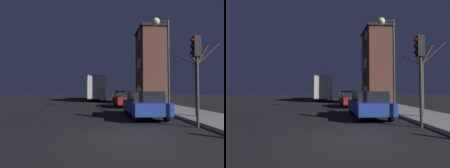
{
  "view_description": "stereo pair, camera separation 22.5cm",
  "coord_description": "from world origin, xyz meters",
  "views": [
    {
      "loc": [
        -1.05,
        -5.56,
        1.58
      ],
      "look_at": [
        0.11,
        11.48,
        2.2
      ],
      "focal_mm": 28.0,
      "sensor_mm": 36.0,
      "label": 1
    },
    {
      "loc": [
        -0.82,
        -5.57,
        1.58
      ],
      "look_at": [
        0.11,
        11.48,
        2.2
      ],
      "focal_mm": 28.0,
      "sensor_mm": 36.0,
      "label": 2
    }
  ],
  "objects": [
    {
      "name": "ground_plane",
      "position": [
        0.0,
        0.0,
        0.0
      ],
      "size": [
        120.0,
        120.0,
        0.0
      ],
      "primitive_type": "plane",
      "color": "black"
    },
    {
      "name": "brick_building",
      "position": [
        4.98,
        14.92,
        4.58
      ],
      "size": [
        3.06,
        4.26,
        8.81
      ],
      "color": "brown",
      "rests_on": "sidewalk"
    },
    {
      "name": "streetlamp",
      "position": [
        3.33,
        6.59,
        5.23
      ],
      "size": [
        1.25,
        0.56,
        6.66
      ],
      "color": "#38383A",
      "rests_on": "sidewalk"
    },
    {
      "name": "traffic_light",
      "position": [
        3.06,
        1.62,
        2.83
      ],
      "size": [
        0.43,
        0.24,
        3.92
      ],
      "color": "#38383A",
      "rests_on": "ground"
    },
    {
      "name": "bare_tree",
      "position": [
        4.43,
        3.93,
        2.16
      ],
      "size": [
        2.07,
        1.53,
        4.13
      ],
      "color": "#473323",
      "rests_on": "sidewalk"
    },
    {
      "name": "bus",
      "position": [
        -1.5,
        23.15,
        2.15
      ],
      "size": [
        2.42,
        11.75,
        3.61
      ],
      "color": "beige",
      "rests_on": "ground"
    },
    {
      "name": "car_near_lane",
      "position": [
        1.49,
        4.5,
        0.8
      ],
      "size": [
        1.86,
        4.34,
        1.53
      ],
      "color": "navy",
      "rests_on": "ground"
    },
    {
      "name": "car_mid_lane",
      "position": [
        1.28,
        11.17,
        0.74
      ],
      "size": [
        1.71,
        3.87,
        1.39
      ],
      "color": "#B21E19",
      "rests_on": "ground"
    },
    {
      "name": "car_far_lane",
      "position": [
        1.64,
        19.1,
        0.8
      ],
      "size": [
        1.7,
        4.13,
        1.51
      ],
      "color": "beige",
      "rests_on": "ground"
    }
  ]
}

